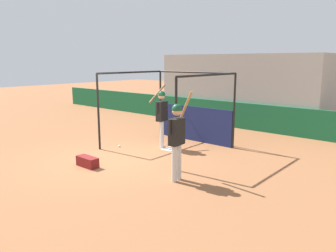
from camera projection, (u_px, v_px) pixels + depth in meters
The scene contains 9 objects.
ground_plane at pixel (115, 159), 9.83m from camera, with size 60.00×60.00×0.00m, color #935B38.
outfield_wall at pixel (227, 114), 14.52m from camera, with size 24.00×0.12×1.12m.
bleacher_section at pixel (250, 88), 15.85m from camera, with size 7.60×4.00×3.20m.
batting_cage at pixel (185, 113), 11.43m from camera, with size 3.34×3.08×2.52m.
home_plate at pixel (170, 149), 10.86m from camera, with size 0.44×0.44×0.02m.
player_batter at pixel (162, 113), 10.87m from camera, with size 0.56×0.86×2.08m.
player_waiting at pixel (177, 134), 7.82m from camera, with size 0.56×0.75×2.19m.
equipment_bag at pixel (87, 162), 9.06m from camera, with size 0.70×0.28×0.28m.
baseball at pixel (119, 146), 11.13m from camera, with size 0.07×0.07×0.07m.
Camera 1 is at (7.38, -6.11, 2.89)m, focal length 35.00 mm.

